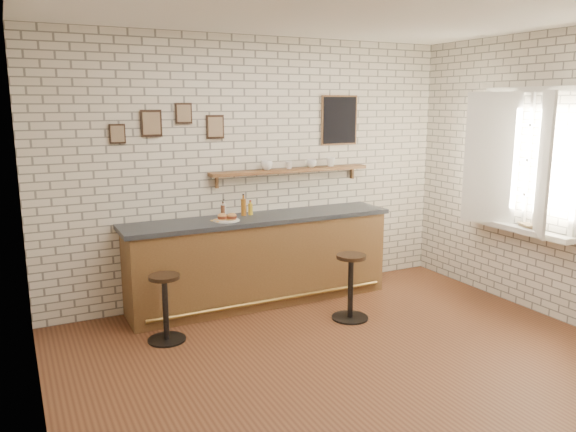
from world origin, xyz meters
name	(u,v)px	position (x,y,z in m)	size (l,w,h in m)	color
ground	(347,359)	(0.00, 0.00, 0.00)	(5.00, 5.00, 0.00)	brown
bar_counter	(260,259)	(-0.10, 1.70, 0.51)	(3.10, 0.65, 1.01)	brown
sandwich_plate	(226,220)	(-0.52, 1.63, 1.02)	(0.28, 0.28, 0.01)	white
ciabatta_sandwich	(227,217)	(-0.51, 1.63, 1.06)	(0.21, 0.14, 0.07)	tan
potato_chips	(224,220)	(-0.55, 1.63, 1.02)	(0.27, 0.19, 0.00)	gold
bitters_bottle_brown	(223,211)	(-0.48, 1.82, 1.08)	(0.06, 0.06, 0.18)	brown
bitters_bottle_white	(224,210)	(-0.48, 1.82, 1.09)	(0.05, 0.05, 0.20)	silver
bitters_bottle_amber	(244,207)	(-0.24, 1.82, 1.11)	(0.06, 0.06, 0.25)	#975818
condiment_bottle_yellow	(250,209)	(-0.16, 1.82, 1.08)	(0.05, 0.05, 0.17)	gold
bar_stool_left	(165,306)	(-1.35, 1.12, 0.35)	(0.38, 0.38, 0.66)	black
bar_stool_right	(351,285)	(0.55, 0.80, 0.38)	(0.39, 0.39, 0.70)	black
wall_shelf	(291,171)	(0.40, 1.90, 1.48)	(2.00, 0.18, 0.18)	brown
shelf_cup_a	(267,165)	(0.08, 1.90, 1.55)	(0.14, 0.14, 0.11)	white
shelf_cup_b	(289,165)	(0.37, 1.90, 1.54)	(0.09, 0.09, 0.08)	white
shelf_cup_c	(312,163)	(0.67, 1.90, 1.55)	(0.12, 0.12, 0.10)	white
shelf_cup_d	(331,162)	(0.94, 1.90, 1.55)	(0.11, 0.11, 0.10)	white
back_wall_decor	(275,122)	(0.23, 1.98, 2.05)	(2.96, 0.02, 0.56)	black
window_sill	(518,228)	(2.40, 0.30, 0.90)	(0.20, 1.35, 0.06)	white
casement_window	(521,161)	(2.36, 0.30, 1.65)	(0.40, 1.30, 1.56)	white
book_lower	(524,227)	(2.38, 0.20, 0.94)	(0.15, 0.20, 0.02)	tan
book_upper	(522,224)	(2.38, 0.24, 0.96)	(0.17, 0.23, 0.02)	tan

